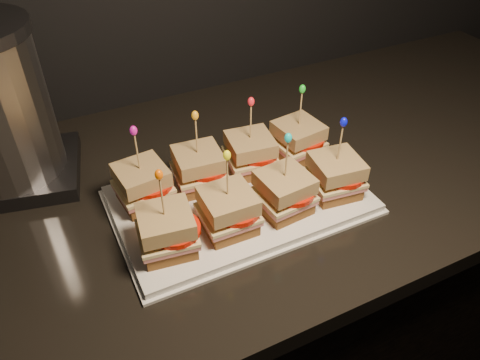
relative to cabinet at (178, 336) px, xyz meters
name	(u,v)px	position (x,y,z in m)	size (l,w,h in m)	color
cabinet	(178,336)	(0.00, 0.00, 0.00)	(2.22, 0.68, 0.83)	black
granite_slab	(158,204)	(0.00, 0.00, 0.44)	(2.26, 0.72, 0.04)	black
platter	(240,200)	(0.13, -0.08, 0.46)	(0.44, 0.27, 0.02)	white
platter_rim	(240,202)	(0.13, -0.08, 0.46)	(0.45, 0.28, 0.01)	white
sandwich_0_bread_bot	(145,196)	(-0.03, -0.02, 0.48)	(0.08, 0.08, 0.02)	#592F15
sandwich_0_ham	(143,189)	(-0.03, -0.02, 0.50)	(0.09, 0.08, 0.01)	#CC6C6D
sandwich_0_cheese	(143,186)	(-0.03, -0.02, 0.51)	(0.09, 0.09, 0.01)	#E9D38C
sandwich_0_tomato	(150,183)	(-0.02, -0.03, 0.51)	(0.08, 0.08, 0.01)	red
sandwich_0_bread_top	(141,175)	(-0.03, -0.02, 0.53)	(0.08, 0.08, 0.03)	brown
sandwich_0_pick	(137,154)	(-0.03, -0.02, 0.58)	(0.00, 0.00, 0.09)	tan
sandwich_0_frill	(133,131)	(-0.03, -0.02, 0.62)	(0.01, 0.01, 0.02)	#D4139B
sandwich_1_bread_bot	(200,180)	(0.08, -0.02, 0.48)	(0.08, 0.08, 0.02)	#592F15
sandwich_1_ham	(199,173)	(0.08, -0.02, 0.50)	(0.09, 0.08, 0.01)	#CC6C6D
sandwich_1_cheese	(199,170)	(0.08, -0.02, 0.51)	(0.09, 0.09, 0.01)	#E9D38C
sandwich_1_tomato	(206,167)	(0.09, -0.03, 0.51)	(0.08, 0.08, 0.01)	red
sandwich_1_bread_top	(198,159)	(0.08, -0.02, 0.53)	(0.08, 0.08, 0.03)	brown
sandwich_1_pick	(197,138)	(0.08, -0.02, 0.58)	(0.00, 0.00, 0.09)	tan
sandwich_1_frill	(195,115)	(0.08, -0.02, 0.62)	(0.01, 0.01, 0.02)	orange
sandwich_2_bread_bot	(250,165)	(0.18, -0.02, 0.48)	(0.08, 0.08, 0.02)	#592F15
sandwich_2_ham	(250,158)	(0.18, -0.02, 0.50)	(0.09, 0.08, 0.01)	#CC6C6D
sandwich_2_cheese	(250,155)	(0.18, -0.02, 0.51)	(0.09, 0.09, 0.01)	#E9D38C
sandwich_2_tomato	(257,152)	(0.19, -0.03, 0.51)	(0.08, 0.08, 0.01)	red
sandwich_2_bread_top	(250,144)	(0.18, -0.02, 0.53)	(0.08, 0.08, 0.03)	brown
sandwich_2_pick	(251,124)	(0.18, -0.02, 0.58)	(0.00, 0.00, 0.09)	tan
sandwich_2_frill	(251,102)	(0.18, -0.02, 0.62)	(0.01, 0.01, 0.02)	red
sandwich_3_bread_bot	(297,151)	(0.29, -0.02, 0.48)	(0.08, 0.08, 0.02)	#592F15
sandwich_3_ham	(297,144)	(0.29, -0.02, 0.50)	(0.09, 0.08, 0.01)	#CC6C6D
sandwich_3_cheese	(298,142)	(0.29, -0.02, 0.51)	(0.09, 0.09, 0.01)	#E9D38C
sandwich_3_tomato	(305,138)	(0.30, -0.03, 0.51)	(0.08, 0.08, 0.01)	red
sandwich_3_bread_top	(299,130)	(0.29, -0.02, 0.53)	(0.08, 0.08, 0.03)	brown
sandwich_3_pick	(300,111)	(0.29, -0.02, 0.58)	(0.00, 0.00, 0.09)	tan
sandwich_3_frill	(302,89)	(0.29, -0.02, 0.62)	(0.01, 0.01, 0.02)	green
sandwich_4_bread_bot	(168,243)	(-0.03, -0.15, 0.48)	(0.08, 0.08, 0.02)	#592F15
sandwich_4_ham	(167,236)	(-0.03, -0.15, 0.50)	(0.09, 0.08, 0.01)	#CC6C6D
sandwich_4_cheese	(167,233)	(-0.03, -0.15, 0.51)	(0.09, 0.09, 0.01)	#E9D38C
sandwich_4_tomato	(175,230)	(-0.02, -0.15, 0.51)	(0.08, 0.08, 0.01)	red
sandwich_4_bread_top	(165,221)	(-0.03, -0.15, 0.53)	(0.08, 0.08, 0.03)	brown
sandwich_4_pick	(162,199)	(-0.03, -0.15, 0.58)	(0.00, 0.00, 0.09)	tan
sandwich_4_frill	(159,175)	(-0.03, -0.15, 0.62)	(0.01, 0.01, 0.02)	#EB5601
sandwich_5_bread_bot	(228,222)	(0.08, -0.15, 0.48)	(0.08, 0.08, 0.02)	#592F15
sandwich_5_ham	(228,216)	(0.08, -0.15, 0.50)	(0.09, 0.08, 0.01)	#CC6C6D
sandwich_5_cheese	(228,213)	(0.08, -0.15, 0.51)	(0.09, 0.09, 0.01)	#E9D38C
sandwich_5_tomato	(236,209)	(0.09, -0.15, 0.51)	(0.08, 0.08, 0.01)	red
sandwich_5_bread_top	(228,201)	(0.08, -0.15, 0.53)	(0.08, 0.08, 0.03)	brown
sandwich_5_pick	(227,179)	(0.08, -0.15, 0.58)	(0.00, 0.00, 0.09)	tan
sandwich_5_frill	(227,155)	(0.08, -0.15, 0.62)	(0.01, 0.01, 0.02)	#F7F315
sandwich_6_bread_bot	(283,204)	(0.18, -0.15, 0.48)	(0.08, 0.08, 0.02)	#592F15
sandwich_6_ham	(284,197)	(0.18, -0.15, 0.50)	(0.09, 0.08, 0.01)	#CC6C6D
sandwich_6_cheese	(284,194)	(0.18, -0.15, 0.51)	(0.09, 0.09, 0.01)	#E9D38C
sandwich_6_tomato	(292,191)	(0.19, -0.15, 0.51)	(0.08, 0.08, 0.01)	red
sandwich_6_bread_top	(285,182)	(0.18, -0.15, 0.53)	(0.08, 0.08, 0.03)	brown
sandwich_6_pick	(286,161)	(0.18, -0.15, 0.58)	(0.00, 0.00, 0.09)	tan
sandwich_6_frill	(288,138)	(0.18, -0.15, 0.62)	(0.01, 0.01, 0.02)	#10BFBB
sandwich_7_bread_bot	(333,187)	(0.29, -0.15, 0.48)	(0.08, 0.08, 0.02)	#592F15
sandwich_7_ham	(334,180)	(0.29, -0.15, 0.50)	(0.09, 0.08, 0.01)	#CC6C6D
sandwich_7_cheese	(335,177)	(0.29, -0.15, 0.51)	(0.09, 0.09, 0.01)	#E9D38C
sandwich_7_tomato	(343,174)	(0.30, -0.15, 0.51)	(0.08, 0.08, 0.01)	red
sandwich_7_bread_top	(337,166)	(0.29, -0.15, 0.53)	(0.08, 0.08, 0.03)	brown
sandwich_7_pick	(340,145)	(0.29, -0.15, 0.58)	(0.00, 0.00, 0.09)	tan
sandwich_7_frill	(344,122)	(0.29, -0.15, 0.62)	(0.01, 0.01, 0.02)	#0A0EE2
appliance_base	(15,173)	(-0.23, 0.17, 0.47)	(0.24, 0.20, 0.03)	#262628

